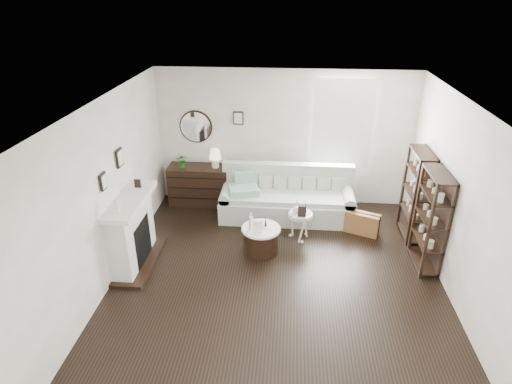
# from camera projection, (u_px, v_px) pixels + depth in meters

# --- Properties ---
(room) EXTENTS (5.50, 5.50, 5.50)m
(room) POSITION_uv_depth(u_px,v_px,m) (323.00, 128.00, 8.21)
(room) COLOR black
(room) RESTS_ON ground
(fireplace) EXTENTS (0.50, 1.40, 1.84)m
(fireplace) POSITION_uv_depth(u_px,v_px,m) (132.00, 233.00, 6.76)
(fireplace) COLOR white
(fireplace) RESTS_ON ground
(shelf_unit_far) EXTENTS (0.30, 0.80, 1.60)m
(shelf_unit_far) POSITION_uv_depth(u_px,v_px,m) (416.00, 195.00, 7.41)
(shelf_unit_far) COLOR black
(shelf_unit_far) RESTS_ON ground
(shelf_unit_near) EXTENTS (0.30, 0.80, 1.60)m
(shelf_unit_near) POSITION_uv_depth(u_px,v_px,m) (430.00, 220.00, 6.60)
(shelf_unit_near) COLOR black
(shelf_unit_near) RESTS_ON ground
(sofa) EXTENTS (2.53, 0.88, 0.98)m
(sofa) POSITION_uv_depth(u_px,v_px,m) (287.00, 200.00, 8.26)
(sofa) COLOR #B6C2AD
(sofa) RESTS_ON ground
(quilt) EXTENTS (0.65, 0.58, 0.14)m
(quilt) POSITION_uv_depth(u_px,v_px,m) (243.00, 190.00, 8.10)
(quilt) COLOR #248669
(quilt) RESTS_ON sofa
(suitcase) EXTENTS (0.64, 0.42, 0.41)m
(suitcase) POSITION_uv_depth(u_px,v_px,m) (362.00, 223.00, 7.71)
(suitcase) COLOR brown
(suitcase) RESTS_ON ground
(dresser) EXTENTS (1.21, 0.52, 0.80)m
(dresser) POSITION_uv_depth(u_px,v_px,m) (199.00, 185.00, 8.71)
(dresser) COLOR black
(dresser) RESTS_ON ground
(table_lamp) EXTENTS (0.29, 0.29, 0.38)m
(table_lamp) POSITION_uv_depth(u_px,v_px,m) (215.00, 158.00, 8.43)
(table_lamp) COLOR beige
(table_lamp) RESTS_ON dresser
(potted_plant) EXTENTS (0.28, 0.26, 0.28)m
(potted_plant) POSITION_uv_depth(u_px,v_px,m) (182.00, 161.00, 8.45)
(potted_plant) COLOR #1A5518
(potted_plant) RESTS_ON dresser
(drum_table) EXTENTS (0.65, 0.65, 0.45)m
(drum_table) POSITION_uv_depth(u_px,v_px,m) (261.00, 239.00, 7.18)
(drum_table) COLOR black
(drum_table) RESTS_ON ground
(pedestal_table) EXTENTS (0.42, 0.42, 0.51)m
(pedestal_table) POSITION_uv_depth(u_px,v_px,m) (300.00, 215.00, 7.43)
(pedestal_table) COLOR silver
(pedestal_table) RESTS_ON ground
(eiffel_drum) EXTENTS (0.11, 0.11, 0.18)m
(eiffel_drum) POSITION_uv_depth(u_px,v_px,m) (266.00, 222.00, 7.08)
(eiffel_drum) COLOR black
(eiffel_drum) RESTS_ON drum_table
(bottle_drum) EXTENTS (0.07, 0.07, 0.31)m
(bottle_drum) POSITION_uv_depth(u_px,v_px,m) (251.00, 222.00, 6.96)
(bottle_drum) COLOR silver
(bottle_drum) RESTS_ON drum_table
(card_frame_drum) EXTENTS (0.16, 0.07, 0.21)m
(card_frame_drum) POSITION_uv_depth(u_px,v_px,m) (258.00, 227.00, 6.89)
(card_frame_drum) COLOR white
(card_frame_drum) RESTS_ON drum_table
(eiffel_ped) EXTENTS (0.13, 0.13, 0.18)m
(eiffel_ped) POSITION_uv_depth(u_px,v_px,m) (306.00, 208.00, 7.39)
(eiffel_ped) COLOR black
(eiffel_ped) RESTS_ON pedestal_table
(flask_ped) EXTENTS (0.13, 0.13, 0.24)m
(flask_ped) POSITION_uv_depth(u_px,v_px,m) (297.00, 206.00, 7.38)
(flask_ped) COLOR silver
(flask_ped) RESTS_ON pedestal_table
(card_frame_ped) EXTENTS (0.14, 0.05, 0.18)m
(card_frame_ped) POSITION_uv_depth(u_px,v_px,m) (302.00, 212.00, 7.27)
(card_frame_ped) COLOR black
(card_frame_ped) RESTS_ON pedestal_table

